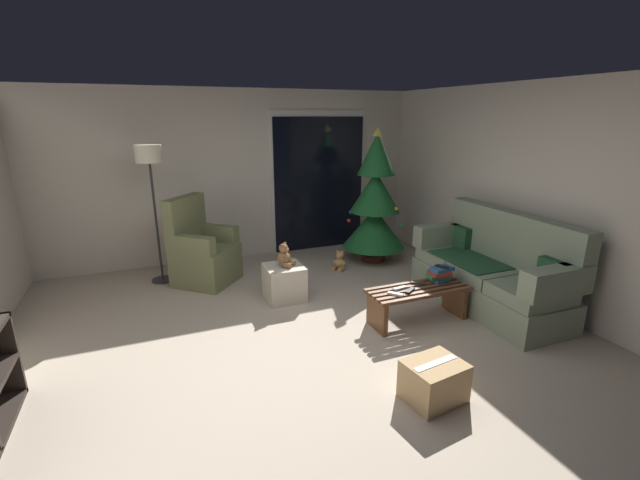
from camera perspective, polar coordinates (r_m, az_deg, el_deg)
name	(u,v)px	position (r m, az deg, el deg)	size (l,w,h in m)	color
ground_plane	(309,351)	(4.10, -1.55, -14.72)	(7.00, 7.00, 0.00)	#B2A38E
wall_back	(236,176)	(6.52, -11.24, 8.50)	(5.72, 0.12, 2.50)	beige
wall_right	(551,198)	(5.31, 28.72, 4.99)	(0.12, 6.00, 2.50)	beige
patio_door_frame	(319,181)	(6.84, -0.15, 7.91)	(1.60, 0.02, 2.20)	silver
patio_door_glass	(319,185)	(6.84, -0.09, 7.48)	(1.50, 0.02, 2.10)	black
couch	(492,272)	(5.24, 22.23, -4.01)	(0.80, 1.95, 1.08)	gray
coffee_table	(418,299)	(4.64, 13.07, -7.75)	(1.10, 0.40, 0.38)	brown
remote_graphite	(419,283)	(4.69, 13.15, -5.66)	(0.04, 0.16, 0.02)	#333338
remote_black	(410,291)	(4.48, 12.06, -6.68)	(0.04, 0.16, 0.02)	black
remote_white	(395,294)	(4.37, 10.13, -7.19)	(0.04, 0.16, 0.02)	silver
remote_silver	(400,288)	(4.51, 10.72, -6.41)	(0.04, 0.16, 0.02)	#ADADB2
book_stack	(440,274)	(4.80, 15.91, -4.42)	(0.28, 0.21, 0.16)	#285684
cell_phone	(442,266)	(4.78, 16.13, -3.45)	(0.07, 0.14, 0.01)	black
christmas_tree	(375,204)	(6.27, 7.41, 4.82)	(0.92, 0.92, 1.96)	#4C1E19
armchair	(202,253)	(5.72, -15.64, -1.67)	(0.97, 0.97, 1.13)	olive
floor_lamp	(150,167)	(5.70, -21.95, 9.09)	(0.32, 0.32, 1.78)	#2D2D30
ottoman	(284,282)	(5.09, -4.83, -5.71)	(0.44, 0.44, 0.42)	beige
teddy_bear_chestnut	(284,256)	(4.97, -4.81, -2.22)	(0.21, 0.21, 0.29)	brown
teddy_bear_honey_by_tree	(340,262)	(6.02, 2.66, -2.94)	(0.22, 0.21, 0.29)	tan
cardboard_box_taped_mid_floor	(434,381)	(3.55, 15.11, -17.89)	(0.48, 0.41, 0.32)	tan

